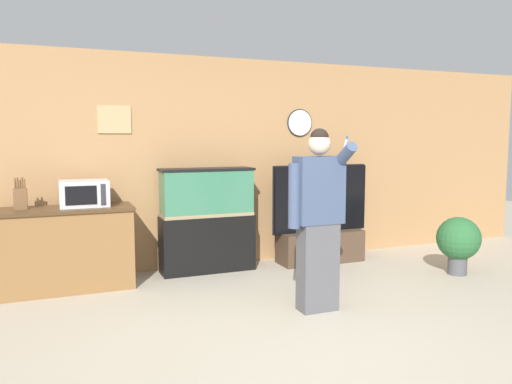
# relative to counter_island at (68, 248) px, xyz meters

# --- Properties ---
(ground_plane) EXTENTS (18.00, 18.00, 0.00)m
(ground_plane) POSITION_rel_counter_island_xyz_m (1.74, -2.27, -0.44)
(ground_plane) COLOR #B2A893
(wall_back_paneled) EXTENTS (10.00, 0.08, 2.60)m
(wall_back_paneled) POSITION_rel_counter_island_xyz_m (1.74, 0.42, 0.86)
(wall_back_paneled) COLOR #A87A4C
(wall_back_paneled) RESTS_ON ground_plane
(counter_island) EXTENTS (1.36, 0.59, 0.88)m
(counter_island) POSITION_rel_counter_island_xyz_m (0.00, 0.00, 0.00)
(counter_island) COLOR brown
(counter_island) RESTS_ON ground_plane
(microwave) EXTENTS (0.50, 0.39, 0.28)m
(microwave) POSITION_rel_counter_island_xyz_m (0.19, 0.04, 0.58)
(microwave) COLOR silver
(microwave) RESTS_ON counter_island
(knife_block) EXTENTS (0.13, 0.10, 0.33)m
(knife_block) POSITION_rel_counter_island_xyz_m (-0.43, 0.04, 0.56)
(knife_block) COLOR brown
(knife_block) RESTS_ON counter_island
(aquarium_on_stand) EXTENTS (1.13, 0.35, 1.25)m
(aquarium_on_stand) POSITION_rel_counter_island_xyz_m (1.58, 0.15, 0.18)
(aquarium_on_stand) COLOR black
(aquarium_on_stand) RESTS_ON ground_plane
(tv_on_stand) EXTENTS (1.34, 0.40, 1.27)m
(tv_on_stand) POSITION_rel_counter_island_xyz_m (3.08, 0.03, -0.07)
(tv_on_stand) COLOR #4C3828
(tv_on_stand) RESTS_ON ground_plane
(person_standing) EXTENTS (0.53, 0.40, 1.70)m
(person_standing) POSITION_rel_counter_island_xyz_m (2.14, -1.58, 0.44)
(person_standing) COLOR #515156
(person_standing) RESTS_ON ground_plane
(potted_plant) EXTENTS (0.51, 0.51, 0.69)m
(potted_plant) POSITION_rel_counter_island_xyz_m (4.29, -1.11, -0.03)
(potted_plant) COLOR #4C4C51
(potted_plant) RESTS_ON ground_plane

